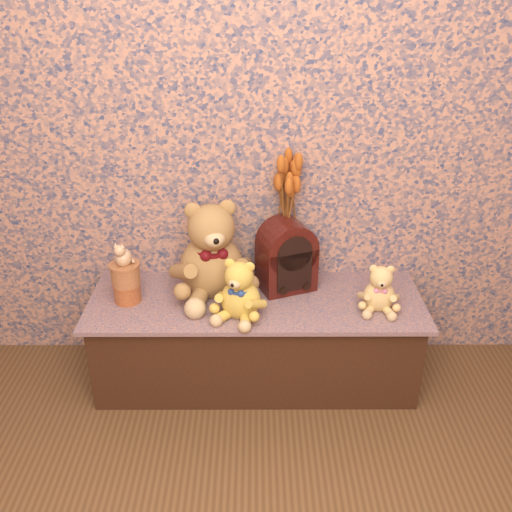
{
  "coord_description": "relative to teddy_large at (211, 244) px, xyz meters",
  "views": [
    {
      "loc": [
        -0.0,
        -0.94,
        1.75
      ],
      "look_at": [
        0.0,
        1.2,
        0.67
      ],
      "focal_mm": 40.07,
      "sensor_mm": 36.0,
      "label": 1
    }
  ],
  "objects": [
    {
      "name": "cathedral_radio",
      "position": [
        0.34,
        0.04,
        -0.07
      ],
      "size": [
        0.29,
        0.25,
        0.33
      ],
      "primitive_type": null,
      "rotation": [
        0.0,
        0.0,
        0.37
      ],
      "color": "#390F0A",
      "rests_on": "display_shelf"
    },
    {
      "name": "teddy_small",
      "position": [
        0.73,
        -0.15,
        -0.12
      ],
      "size": [
        0.2,
        0.23,
        0.23
      ],
      "primitive_type": null,
      "rotation": [
        0.0,
        0.0,
        -0.13
      ],
      "color": "#D6B665",
      "rests_on": "display_shelf"
    },
    {
      "name": "ceramic_vase",
      "position": [
        0.34,
        0.12,
        -0.14
      ],
      "size": [
        0.14,
        0.14,
        0.2
      ],
      "primitive_type": "cylinder",
      "rotation": [
        0.0,
        0.0,
        0.24
      ],
      "color": "tan",
      "rests_on": "display_shelf"
    },
    {
      "name": "room_shell",
      "position": [
        0.2,
        -0.96,
        0.99
      ],
      "size": [
        3.1,
        3.05,
        2.65
      ],
      "color": "#36456F",
      "rests_on": "ground"
    },
    {
      "name": "cat_figurine",
      "position": [
        -0.37,
        -0.09,
        0.0
      ],
      "size": [
        0.1,
        0.11,
        0.12
      ],
      "primitive_type": null,
      "rotation": [
        0.0,
        0.0,
        -0.21
      ],
      "color": "silver",
      "rests_on": "biscuit_tin_upper"
    },
    {
      "name": "biscuit_tin_lower",
      "position": [
        -0.37,
        -0.09,
        -0.19
      ],
      "size": [
        0.15,
        0.15,
        0.09
      ],
      "primitive_type": "cylinder",
      "rotation": [
        0.0,
        0.0,
        -0.33
      ],
      "color": "#CC863B",
      "rests_on": "display_shelf"
    },
    {
      "name": "teddy_medium",
      "position": [
        0.13,
        -0.2,
        -0.1
      ],
      "size": [
        0.3,
        0.33,
        0.28
      ],
      "primitive_type": null,
      "rotation": [
        0.0,
        0.0,
        -0.36
      ],
      "color": "gold",
      "rests_on": "display_shelf"
    },
    {
      "name": "teddy_large",
      "position": [
        0.0,
        0.0,
        0.0
      ],
      "size": [
        0.47,
        0.52,
        0.47
      ],
      "primitive_type": null,
      "rotation": [
        0.0,
        0.0,
        0.23
      ],
      "color": "#AA7942",
      "rests_on": "display_shelf"
    },
    {
      "name": "dried_stalks",
      "position": [
        0.34,
        0.12,
        0.17
      ],
      "size": [
        0.25,
        0.25,
        0.42
      ],
      "primitive_type": null,
      "rotation": [
        0.0,
        0.0,
        0.14
      ],
      "color": "#BD5A1E",
      "rests_on": "ceramic_vase"
    },
    {
      "name": "display_shelf",
      "position": [
        0.2,
        -0.07,
        -0.45
      ],
      "size": [
        1.49,
        0.53,
        0.43
      ],
      "primitive_type": "cube",
      "color": "#384272",
      "rests_on": "ground"
    },
    {
      "name": "biscuit_tin_upper",
      "position": [
        -0.37,
        -0.09,
        -0.1
      ],
      "size": [
        0.14,
        0.14,
        0.1
      ],
      "primitive_type": "cylinder",
      "rotation": [
        0.0,
        0.0,
        -0.16
      ],
      "color": "tan",
      "rests_on": "biscuit_tin_lower"
    }
  ]
}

